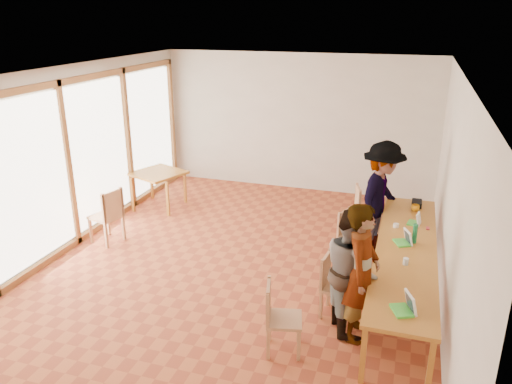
# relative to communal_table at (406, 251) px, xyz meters

# --- Properties ---
(ground) EXTENTS (8.00, 8.00, 0.00)m
(ground) POSITION_rel_communal_table_xyz_m (-2.50, 0.08, -0.70)
(ground) COLOR #AB4F29
(ground) RESTS_ON ground
(wall_back) EXTENTS (6.00, 0.10, 3.00)m
(wall_back) POSITION_rel_communal_table_xyz_m (-2.50, 4.08, 0.80)
(wall_back) COLOR beige
(wall_back) RESTS_ON ground
(wall_front) EXTENTS (6.00, 0.10, 3.00)m
(wall_front) POSITION_rel_communal_table_xyz_m (-2.50, -3.92, 0.80)
(wall_front) COLOR beige
(wall_front) RESTS_ON ground
(wall_right) EXTENTS (0.10, 8.00, 3.00)m
(wall_right) POSITION_rel_communal_table_xyz_m (0.50, 0.08, 0.80)
(wall_right) COLOR beige
(wall_right) RESTS_ON ground
(window_wall) EXTENTS (0.10, 8.00, 3.00)m
(window_wall) POSITION_rel_communal_table_xyz_m (-5.46, 0.08, 0.80)
(window_wall) COLOR white
(window_wall) RESTS_ON ground
(ceiling) EXTENTS (6.00, 8.00, 0.04)m
(ceiling) POSITION_rel_communal_table_xyz_m (-2.50, 0.08, 2.32)
(ceiling) COLOR white
(ceiling) RESTS_ON wall_back
(communal_table) EXTENTS (0.80, 4.00, 0.75)m
(communal_table) POSITION_rel_communal_table_xyz_m (0.00, 0.00, 0.00)
(communal_table) COLOR #B37427
(communal_table) RESTS_ON ground
(side_table) EXTENTS (0.90, 0.90, 0.75)m
(side_table) POSITION_rel_communal_table_xyz_m (-4.90, 2.06, -0.03)
(side_table) COLOR #B37427
(side_table) RESTS_ON ground
(chair_near) EXTENTS (0.50, 0.50, 0.47)m
(chair_near) POSITION_rel_communal_table_xyz_m (-1.38, -1.69, -0.16)
(chair_near) COLOR tan
(chair_near) RESTS_ON ground
(chair_mid) EXTENTS (0.44, 0.44, 0.45)m
(chair_mid) POSITION_rel_communal_table_xyz_m (-0.89, -0.73, -0.18)
(chair_mid) COLOR tan
(chair_mid) RESTS_ON ground
(chair_far) EXTENTS (0.48, 0.48, 0.43)m
(chair_far) POSITION_rel_communal_table_xyz_m (-0.92, 1.00, -0.21)
(chair_far) COLOR tan
(chair_far) RESTS_ON ground
(chair_empty) EXTENTS (0.53, 0.53, 0.49)m
(chair_empty) POSITION_rel_communal_table_xyz_m (-0.79, 1.90, -0.14)
(chair_empty) COLOR tan
(chair_empty) RESTS_ON ground
(chair_spare) EXTENTS (0.56, 0.56, 0.52)m
(chair_spare) POSITION_rel_communal_table_xyz_m (-4.88, 0.27, -0.10)
(chair_spare) COLOR tan
(chair_spare) RESTS_ON ground
(person_near) EXTENTS (0.47, 0.67, 1.75)m
(person_near) POSITION_rel_communal_table_xyz_m (-0.49, -1.10, 0.17)
(person_near) COLOR gray
(person_near) RESTS_ON ground
(person_mid) EXTENTS (0.87, 0.96, 1.61)m
(person_mid) POSITION_rel_communal_table_xyz_m (-0.63, -0.94, 0.10)
(person_mid) COLOR gray
(person_mid) RESTS_ON ground
(person_far) EXTENTS (0.96, 1.34, 1.88)m
(person_far) POSITION_rel_communal_table_xyz_m (-0.46, 1.40, 0.24)
(person_far) COLOR gray
(person_far) RESTS_ON ground
(laptop_near) EXTENTS (0.31, 0.32, 0.22)m
(laptop_near) POSITION_rel_communal_table_xyz_m (0.04, -1.59, 0.11)
(laptop_near) COLOR green
(laptop_near) RESTS_ON communal_table
(laptop_mid) EXTENTS (0.29, 0.30, 0.20)m
(laptop_mid) POSITION_rel_communal_table_xyz_m (-0.03, 0.15, 0.10)
(laptop_mid) COLOR green
(laptop_mid) RESTS_ON communal_table
(laptop_far) EXTENTS (0.22, 0.24, 0.18)m
(laptop_far) POSITION_rel_communal_table_xyz_m (0.10, 0.90, 0.10)
(laptop_far) COLOR green
(laptop_far) RESTS_ON communal_table
(yellow_mug) EXTENTS (0.15, 0.15, 0.10)m
(yellow_mug) POSITION_rel_communal_table_xyz_m (0.09, 1.47, 0.10)
(yellow_mug) COLOR orange
(yellow_mug) RESTS_ON communal_table
(green_bottle) EXTENTS (0.07, 0.07, 0.28)m
(green_bottle) POSITION_rel_communal_table_xyz_m (0.09, 0.22, 0.19)
(green_bottle) COLOR #156637
(green_bottle) RESTS_ON communal_table
(clear_glass) EXTENTS (0.07, 0.07, 0.09)m
(clear_glass) POSITION_rel_communal_table_xyz_m (0.00, -0.49, 0.09)
(clear_glass) COLOR silver
(clear_glass) RESTS_ON communal_table
(condiment_cup) EXTENTS (0.08, 0.08, 0.06)m
(condiment_cup) POSITION_rel_communal_table_xyz_m (-0.17, 0.69, 0.08)
(condiment_cup) COLOR white
(condiment_cup) RESTS_ON communal_table
(pink_phone) EXTENTS (0.05, 0.10, 0.01)m
(pink_phone) POSITION_rel_communal_table_xyz_m (0.28, 0.78, 0.05)
(pink_phone) COLOR #CB2E3F
(pink_phone) RESTS_ON communal_table
(black_pouch) EXTENTS (0.16, 0.26, 0.09)m
(black_pouch) POSITION_rel_communal_table_xyz_m (0.11, 1.70, 0.09)
(black_pouch) COLOR black
(black_pouch) RESTS_ON communal_table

